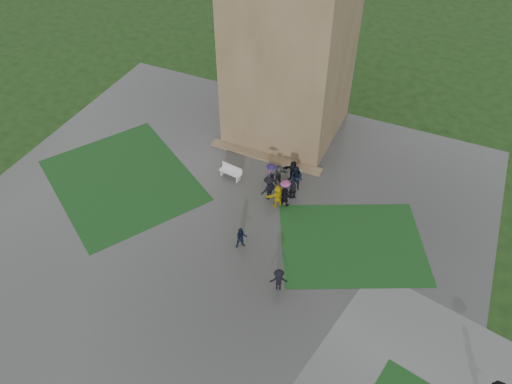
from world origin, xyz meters
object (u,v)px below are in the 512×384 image
at_px(tower, 292,22).
at_px(pedestrian_near, 279,280).
at_px(pedestrian_mid, 241,238).
at_px(bench, 231,172).

distance_m(tower, pedestrian_near, 18.06).
relative_size(tower, pedestrian_mid, 11.49).
relative_size(pedestrian_mid, pedestrian_near, 0.96).
distance_m(tower, pedestrian_mid, 15.60).
bearing_deg(bench, pedestrian_near, -39.79).
relative_size(bench, pedestrian_mid, 1.13).
bearing_deg(pedestrian_near, bench, -72.25).
bearing_deg(pedestrian_near, tower, -94.15).
xyz_separation_m(bench, pedestrian_near, (6.92, -7.72, 0.31)).
height_order(tower, pedestrian_near, tower).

